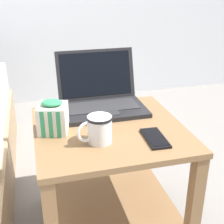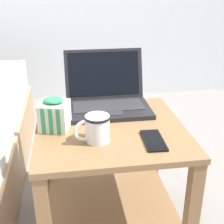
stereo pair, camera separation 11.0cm
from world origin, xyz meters
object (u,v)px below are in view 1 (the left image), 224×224
(mug_front_left, at_px, (99,128))
(cell_phone, at_px, (155,138))
(laptop, at_px, (101,97))
(snack_bag, at_px, (53,117))

(mug_front_left, height_order, cell_phone, mug_front_left)
(mug_front_left, distance_m, cell_phone, 0.20)
(laptop, relative_size, cell_phone, 2.33)
(laptop, distance_m, cell_phone, 0.35)
(laptop, xyz_separation_m, snack_bag, (-0.22, -0.17, 0.01))
(laptop, relative_size, snack_bag, 2.80)
(snack_bag, relative_size, cell_phone, 0.83)
(snack_bag, bearing_deg, laptop, 38.76)
(mug_front_left, relative_size, cell_phone, 0.85)
(mug_front_left, xyz_separation_m, cell_phone, (0.19, -0.03, -0.05))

